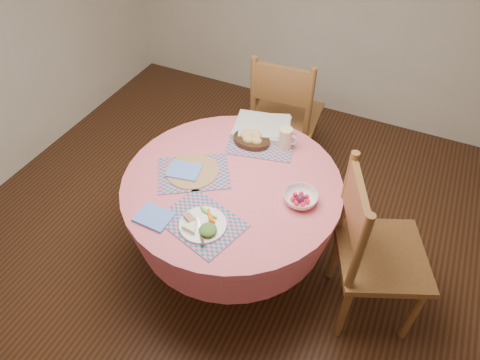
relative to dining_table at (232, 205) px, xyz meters
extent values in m
plane|color=#331C0F|center=(0.00, 0.00, -0.56)|extent=(4.00, 4.00, 0.00)
cylinder|color=#C85D71|center=(0.00, 0.00, 0.17)|extent=(1.24, 1.24, 0.04)
cone|color=#C85D71|center=(0.00, 0.00, 0.00)|extent=(1.24, 1.24, 0.30)
cylinder|color=black|center=(0.00, 0.00, -0.34)|extent=(0.14, 0.14, 0.44)
cylinder|color=black|center=(0.00, 0.00, -0.53)|extent=(0.56, 0.56, 0.06)
cube|color=brown|center=(0.88, 0.05, -0.05)|extent=(0.63, 0.64, 0.04)
cylinder|color=brown|center=(1.13, -0.06, -0.30)|extent=(0.06, 0.06, 0.50)
cylinder|color=brown|center=(0.97, 0.31, -0.30)|extent=(0.06, 0.06, 0.50)
cylinder|color=brown|center=(0.78, -0.21, -0.30)|extent=(0.06, 0.06, 0.50)
cylinder|color=brown|center=(0.62, 0.16, -0.30)|extent=(0.06, 0.06, 0.50)
cylinder|color=brown|center=(0.76, -0.22, 0.23)|extent=(0.06, 0.06, 0.56)
cylinder|color=brown|center=(0.60, 0.15, 0.23)|extent=(0.06, 0.06, 0.56)
cube|color=brown|center=(0.68, -0.03, 0.34)|extent=(0.19, 0.38, 0.27)
cube|color=brown|center=(-0.06, 1.05, -0.06)|extent=(0.52, 0.50, 0.04)
cylinder|color=brown|center=(0.13, 1.26, -0.31)|extent=(0.05, 0.05, 0.50)
cylinder|color=brown|center=(-0.27, 1.22, -0.31)|extent=(0.05, 0.05, 0.50)
cylinder|color=brown|center=(0.16, 0.88, -0.31)|extent=(0.05, 0.05, 0.50)
cylinder|color=brown|center=(-0.24, 0.85, -0.31)|extent=(0.05, 0.05, 0.50)
cylinder|color=brown|center=(0.16, 0.86, 0.22)|extent=(0.05, 0.05, 0.55)
cylinder|color=brown|center=(-0.24, 0.83, 0.22)|extent=(0.05, 0.05, 0.55)
cube|color=brown|center=(-0.04, 0.84, 0.33)|extent=(0.40, 0.07, 0.27)
cube|color=#13686D|center=(-0.01, -0.34, 0.20)|extent=(0.47, 0.40, 0.01)
cube|color=#13686D|center=(-0.22, -0.04, 0.20)|extent=(0.50, 0.47, 0.01)
cube|color=#13686D|center=(0.02, 0.38, 0.20)|extent=(0.46, 0.38, 0.01)
cylinder|color=#A37746|center=(-0.24, -0.03, 0.20)|extent=(0.30, 0.30, 0.01)
cube|color=#5B83EA|center=(-0.24, -0.41, 0.20)|extent=(0.18, 0.15, 0.01)
cube|color=#5B83EA|center=(-0.28, -0.05, 0.21)|extent=(0.20, 0.17, 0.01)
cylinder|color=white|center=(0.01, -0.35, 0.21)|extent=(0.24, 0.24, 0.01)
ellipsoid|color=#326422|center=(0.07, -0.36, 0.23)|extent=(0.12, 0.12, 0.04)
cylinder|color=beige|center=(0.00, -0.42, 0.23)|extent=(0.10, 0.10, 0.02)
cube|color=#815E4A|center=(-0.05, -0.39, 0.23)|extent=(0.07, 0.06, 0.02)
cube|color=silver|center=(0.03, -0.38, 0.22)|extent=(0.10, 0.12, 0.00)
cylinder|color=black|center=(-0.04, 0.35, 0.22)|extent=(0.23, 0.23, 0.03)
ellipsoid|color=tan|center=(-0.08, 0.35, 0.25)|extent=(0.07, 0.06, 0.05)
ellipsoid|color=tan|center=(-0.02, 0.38, 0.25)|extent=(0.07, 0.06, 0.05)
ellipsoid|color=tan|center=(0.00, 0.33, 0.25)|extent=(0.07, 0.06, 0.05)
ellipsoid|color=tan|center=(-0.05, 0.32, 0.25)|extent=(0.07, 0.06, 0.05)
ellipsoid|color=tan|center=(-0.04, 0.39, 0.25)|extent=(0.07, 0.06, 0.05)
ellipsoid|color=tan|center=(-0.07, 0.38, 0.25)|extent=(0.07, 0.06, 0.05)
cylinder|color=beige|center=(0.16, 0.40, 0.27)|extent=(0.08, 0.08, 0.13)
torus|color=beige|center=(0.20, 0.40, 0.27)|extent=(0.07, 0.01, 0.07)
imported|color=white|center=(0.40, 0.01, 0.22)|extent=(0.21, 0.21, 0.06)
sphere|color=red|center=(0.44, 0.01, 0.22)|extent=(0.03, 0.03, 0.03)
sphere|color=red|center=(0.42, 0.04, 0.22)|extent=(0.03, 0.03, 0.03)
sphere|color=red|center=(0.39, 0.05, 0.22)|extent=(0.03, 0.03, 0.03)
sphere|color=red|center=(0.36, 0.03, 0.22)|extent=(0.03, 0.03, 0.03)
sphere|color=red|center=(0.36, 0.00, 0.22)|extent=(0.03, 0.03, 0.03)
sphere|color=red|center=(0.39, -0.03, 0.22)|extent=(0.03, 0.03, 0.03)
sphere|color=red|center=(0.42, -0.02, 0.22)|extent=(0.03, 0.03, 0.03)
sphere|color=#461430|center=(0.40, 0.01, 0.22)|extent=(0.05, 0.05, 0.05)
cube|color=silver|center=(-0.03, 0.50, 0.22)|extent=(0.39, 0.33, 0.03)
cube|color=silver|center=(-0.01, 0.50, 0.24)|extent=(0.39, 0.35, 0.01)
camera|label=1|loc=(0.77, -1.52, 1.87)|focal=32.00mm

